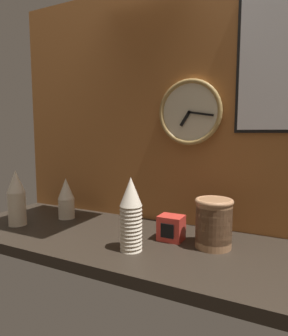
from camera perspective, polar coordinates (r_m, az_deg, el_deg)
name	(u,v)px	position (r m, az deg, el deg)	size (l,w,h in m)	color
ground_plane	(139,243)	(1.19, -1.02, -14.14)	(1.60, 0.56, 0.04)	black
wall_tiled_back	(166,105)	(1.36, 4.30, 11.85)	(1.60, 0.03, 1.05)	#A3602D
cup_stack_left	(66,198)	(1.47, -14.61, -5.61)	(0.08, 0.08, 0.19)	beige
cup_stack_far_left	(16,198)	(1.43, -23.12, -5.23)	(0.08, 0.08, 0.24)	beige
cup_stack_center_right	(131,214)	(1.04, -2.51, -8.76)	(0.08, 0.08, 0.26)	beige
bowl_stack_right	(214,222)	(1.10, 13.12, -9.99)	(0.13, 0.13, 0.18)	#996B47
wall_clock	(190,112)	(1.28, 8.72, 10.45)	(0.27, 0.03, 0.27)	beige
napkin_dispenser	(171,228)	(1.16, 5.19, -11.30)	(0.09, 0.08, 0.09)	red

